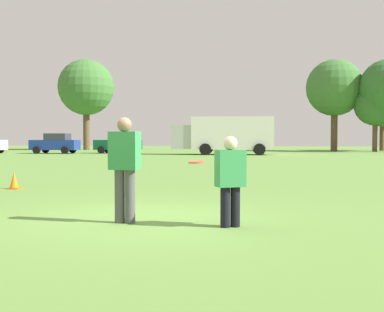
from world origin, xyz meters
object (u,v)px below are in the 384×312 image
(player_thrower, at_px, (125,164))
(parked_car_mid_left, at_px, (56,143))
(parked_car_center, at_px, (119,143))
(box_truck, at_px, (225,134))
(frisbee, at_px, (196,162))
(player_defender, at_px, (230,177))
(traffic_cone, at_px, (14,181))

(player_thrower, xyz_separation_m, parked_car_mid_left, (-16.55, 33.06, -0.07))
(player_thrower, distance_m, parked_car_center, 36.26)
(box_truck, bearing_deg, player_thrower, -88.09)
(frisbee, height_order, parked_car_center, parked_car_center)
(player_thrower, relative_size, parked_car_center, 0.41)
(player_defender, distance_m, box_truck, 32.76)
(box_truck, bearing_deg, parked_car_center, 168.66)
(player_thrower, relative_size, frisbee, 6.48)
(player_defender, bearing_deg, player_thrower, 176.91)
(player_thrower, relative_size, traffic_cone, 3.67)
(parked_car_center, bearing_deg, frisbee, -70.40)
(parked_car_mid_left, distance_m, box_truck, 15.50)
(player_defender, height_order, parked_car_center, parked_car_center)
(player_thrower, bearing_deg, frisbee, 8.24)
(frisbee, bearing_deg, parked_car_center, 109.60)
(player_defender, relative_size, box_truck, 0.17)
(traffic_cone, relative_size, parked_car_mid_left, 0.11)
(player_defender, bearing_deg, parked_car_center, 110.32)
(player_thrower, height_order, box_truck, box_truck)
(player_defender, relative_size, parked_car_mid_left, 0.34)
(player_thrower, xyz_separation_m, traffic_cone, (-4.60, 4.64, -0.76))
(frisbee, distance_m, parked_car_center, 36.47)
(player_thrower, height_order, parked_car_center, parked_car_center)
(player_defender, height_order, box_truck, box_truck)
(parked_car_mid_left, bearing_deg, parked_car_center, 15.01)
(traffic_cone, xyz_separation_m, box_truck, (3.52, 27.89, 1.52))
(player_defender, bearing_deg, frisbee, 155.69)
(parked_car_center, bearing_deg, traffic_cone, -77.80)
(parked_car_mid_left, distance_m, parked_car_center, 5.68)
(player_thrower, bearing_deg, parked_car_mid_left, 116.59)
(frisbee, distance_m, traffic_cone, 7.35)
(traffic_cone, bearing_deg, parked_car_center, 102.20)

